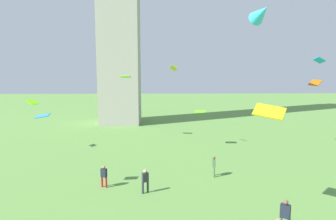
{
  "coord_description": "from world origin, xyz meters",
  "views": [
    {
      "loc": [
        -2.33,
        -1.74,
        7.93
      ],
      "look_at": [
        -1.78,
        16.57,
        5.64
      ],
      "focal_mm": 29.65,
      "sensor_mm": 36.0,
      "label": 1
    }
  ],
  "objects": [
    {
      "name": "kite_flying_4",
      "position": [
        2.1,
        28.32,
        3.97
      ],
      "size": [
        1.26,
        0.95,
        0.27
      ],
      "rotation": [
        0.0,
        0.0,
        6.17
      ],
      "color": "#66E11E"
    },
    {
      "name": "kite_flying_9",
      "position": [
        13.56,
        25.74,
        9.44
      ],
      "size": [
        1.2,
        0.89,
        0.67
      ],
      "rotation": [
        0.0,
        0.0,
        3.42
      ],
      "color": "#178BD7"
    },
    {
      "name": "person_4",
      "position": [
        1.91,
        19.23,
        0.93
      ],
      "size": [
        0.28,
        0.51,
        1.64
      ],
      "rotation": [
        0.0,
        0.0,
        4.62
      ],
      "color": "#51754C",
      "rests_on": "ground_plane"
    },
    {
      "name": "kite_flying_5",
      "position": [
        3.56,
        12.87,
        6.0
      ],
      "size": [
        1.89,
        1.63,
        0.79
      ],
      "rotation": [
        0.0,
        0.0,
        5.73
      ],
      "color": "gold"
    },
    {
      "name": "person_2",
      "position": [
        -6.32,
        17.35,
        0.9
      ],
      "size": [
        0.47,
        0.38,
        1.59
      ],
      "rotation": [
        0.0,
        0.0,
        2.74
      ],
      "color": "red",
      "rests_on": "ground_plane"
    },
    {
      "name": "kite_flying_3",
      "position": [
        7.0,
        24.3,
        13.61
      ],
      "size": [
        1.86,
        2.59,
        2.0
      ],
      "rotation": [
        0.0,
        0.0,
        0.2
      ],
      "color": "#34B2F1"
    },
    {
      "name": "person_5",
      "position": [
        3.93,
        11.19,
        1.01
      ],
      "size": [
        0.53,
        0.5,
        1.79
      ],
      "rotation": [
        0.0,
        0.0,
        2.49
      ],
      "color": "#51754C",
      "rests_on": "ground_plane"
    },
    {
      "name": "kite_flying_1",
      "position": [
        -0.9,
        27.11,
        8.69
      ],
      "size": [
        0.86,
        1.02,
        0.68
      ],
      "rotation": [
        0.0,
        0.0,
        4.95
      ],
      "color": "gold"
    },
    {
      "name": "kite_flying_8",
      "position": [
        14.6,
        28.02,
        7.14
      ],
      "size": [
        1.76,
        1.69,
        0.7
      ],
      "rotation": [
        0.0,
        0.0,
        3.86
      ],
      "color": "#B4580A"
    },
    {
      "name": "kite_flying_0",
      "position": [
        -9.99,
        16.42,
        5.31
      ],
      "size": [
        0.88,
        0.6,
        0.3
      ],
      "rotation": [
        0.0,
        0.0,
        0.0
      ],
      "color": "#2D87E6"
    },
    {
      "name": "kite_flying_7",
      "position": [
        -6.45,
        31.92,
        7.78
      ],
      "size": [
        1.31,
        1.0,
        0.27
      ],
      "rotation": [
        0.0,
        0.0,
        6.1
      ],
      "color": "#74DD2B"
    },
    {
      "name": "person_0",
      "position": [
        -3.33,
        16.28,
        0.93
      ],
      "size": [
        0.49,
        0.41,
        1.65
      ],
      "rotation": [
        0.0,
        0.0,
        0.44
      ],
      "color": "#2D3338",
      "rests_on": "ground_plane"
    },
    {
      "name": "kite_flying_6",
      "position": [
        -15.34,
        26.8,
        5.22
      ],
      "size": [
        1.28,
        1.16,
        0.43
      ],
      "rotation": [
        0.0,
        0.0,
        5.8
      ],
      "color": "#66EC05"
    }
  ]
}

